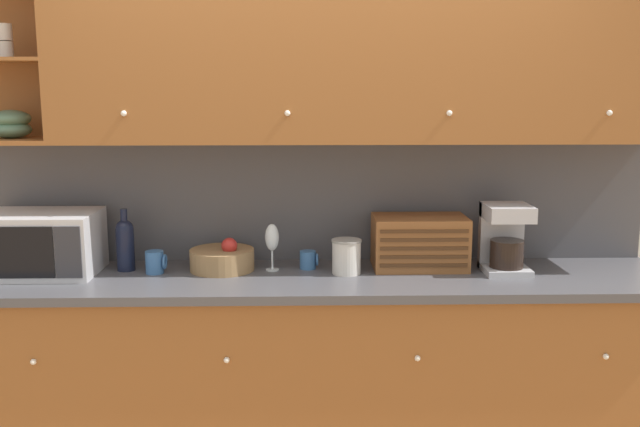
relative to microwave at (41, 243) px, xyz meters
The scene contains 13 objects.
wall_back 1.35m from the microwave, 12.56° to the left, with size 5.67×0.06×2.60m.
counter_unit 1.44m from the microwave, ahead, with size 3.29×0.66×0.92m.
backsplash_panel 1.34m from the microwave, 11.05° to the left, with size 3.27×0.01×0.61m.
upper_cabinets 1.70m from the microwave, ahead, with size 3.27×0.39×0.78m.
microwave is the anchor object (origin of this frame).
wine_bottle 0.38m from the microwave, ahead, with size 0.09×0.09×0.30m.
mug 0.54m from the microwave, ahead, with size 0.10×0.08×0.11m.
fruit_basket 0.84m from the microwave, ahead, with size 0.31×0.31×0.16m.
wine_glass 1.08m from the microwave, ahead, with size 0.07×0.07×0.23m.
mug_blue_second 1.25m from the microwave, ahead, with size 0.09×0.08×0.09m.
storage_canister 1.43m from the microwave, ahead, with size 0.14×0.14×0.16m.
bread_box 1.78m from the microwave, ahead, with size 0.45×0.27×0.25m.
coffee_maker 2.17m from the microwave, ahead, with size 0.21×0.23×0.32m.
Camera 1 is at (-0.08, -3.53, 1.78)m, focal length 40.00 mm.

